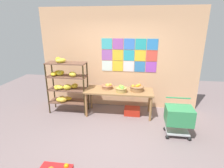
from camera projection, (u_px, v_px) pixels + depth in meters
ground at (109, 143)px, 3.63m from camera, size 9.76×9.76×0.00m
back_wall_with_art at (119, 59)px, 5.00m from camera, size 4.42×0.07×2.77m
banana_shelf_unit at (65, 83)px, 4.76m from camera, size 1.03×0.43×1.51m
display_table at (119, 93)px, 4.68m from camera, size 1.76×0.65×0.68m
fruit_basket_back_right at (107, 86)px, 4.74m from camera, size 0.30×0.30×0.15m
fruit_basket_left at (137, 88)px, 4.59m from camera, size 0.36×0.36×0.17m
fruit_basket_back_left at (121, 89)px, 4.50m from camera, size 0.29×0.29×0.17m
produce_crate_under_table at (132, 111)px, 4.82m from camera, size 0.41×0.33×0.17m
shopping_cart at (179, 117)px, 3.77m from camera, size 0.55×0.47×0.79m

